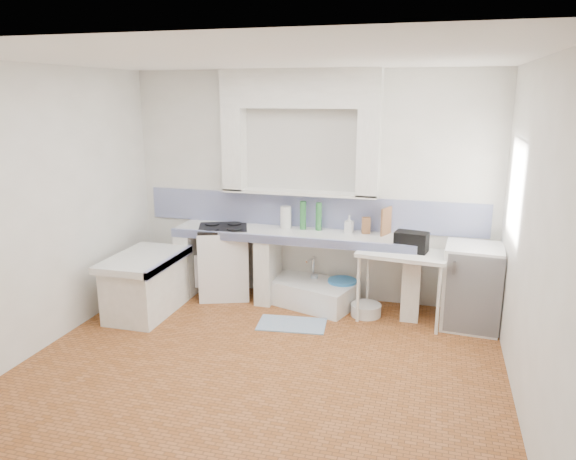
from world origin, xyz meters
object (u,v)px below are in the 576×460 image
(sink, at_px, (309,293))
(side_table, at_px, (401,286))
(stove, at_px, (224,262))
(fridge, at_px, (472,286))

(sink, bearing_deg, side_table, 7.84)
(stove, xyz_separation_m, side_table, (2.23, -0.21, -0.03))
(side_table, distance_m, fridge, 0.76)
(fridge, bearing_deg, sink, 179.73)
(stove, height_order, side_table, stove)
(sink, relative_size, side_table, 1.14)
(side_table, height_order, fridge, fridge)
(side_table, xyz_separation_m, fridge, (0.76, 0.06, 0.06))
(stove, bearing_deg, side_table, -25.98)
(sink, xyz_separation_m, side_table, (1.12, -0.21, 0.27))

